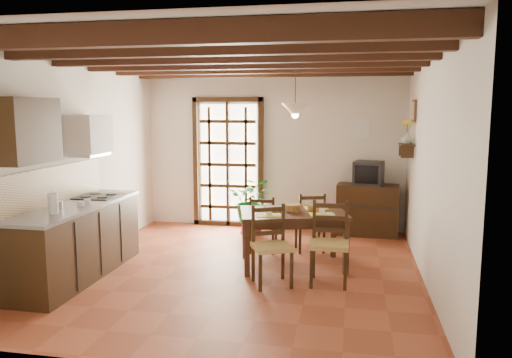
% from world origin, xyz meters
% --- Properties ---
extents(ground_plane, '(5.00, 5.00, 0.00)m').
position_xyz_m(ground_plane, '(0.00, 0.00, 0.00)').
color(ground_plane, brown).
extents(room_shell, '(4.52, 5.02, 2.81)m').
position_xyz_m(room_shell, '(0.00, 0.00, 1.82)').
color(room_shell, silver).
rests_on(room_shell, ground_plane).
extents(ceiling_beams, '(4.50, 4.34, 0.20)m').
position_xyz_m(ceiling_beams, '(0.00, 0.00, 2.69)').
color(ceiling_beams, black).
rests_on(ceiling_beams, room_shell).
extents(french_door, '(1.26, 0.11, 2.32)m').
position_xyz_m(french_door, '(-0.80, 2.45, 1.18)').
color(french_door, white).
rests_on(french_door, ground_plane).
extents(kitchen_counter, '(0.64, 2.25, 1.38)m').
position_xyz_m(kitchen_counter, '(-1.96, -0.60, 0.47)').
color(kitchen_counter, black).
rests_on(kitchen_counter, ground_plane).
extents(upper_cabinet, '(0.35, 0.80, 0.70)m').
position_xyz_m(upper_cabinet, '(-2.08, -1.30, 1.85)').
color(upper_cabinet, black).
rests_on(upper_cabinet, room_shell).
extents(range_hood, '(0.38, 0.60, 0.54)m').
position_xyz_m(range_hood, '(-2.05, -0.05, 1.73)').
color(range_hood, white).
rests_on(range_hood, room_shell).
extents(counter_items, '(0.50, 1.43, 0.25)m').
position_xyz_m(counter_items, '(-1.95, -0.51, 0.96)').
color(counter_items, black).
rests_on(counter_items, kitchen_counter).
extents(dining_table, '(1.54, 1.18, 0.74)m').
position_xyz_m(dining_table, '(0.61, 0.34, 0.65)').
color(dining_table, '#371F12').
rests_on(dining_table, ground_plane).
extents(chair_near_left, '(0.57, 0.56, 0.94)m').
position_xyz_m(chair_near_left, '(0.45, -0.42, 0.30)').
color(chair_near_left, tan).
rests_on(chair_near_left, ground_plane).
extents(chair_near_right, '(0.46, 0.44, 0.98)m').
position_xyz_m(chair_near_right, '(1.12, -0.25, 0.31)').
color(chair_near_right, tan).
rests_on(chair_near_right, ground_plane).
extents(chair_far_left, '(0.39, 0.37, 0.84)m').
position_xyz_m(chair_far_left, '(0.11, 0.93, 0.26)').
color(chair_far_left, tan).
rests_on(chair_far_left, ground_plane).
extents(chair_far_right, '(0.50, 0.48, 0.88)m').
position_xyz_m(chair_far_right, '(0.77, 1.10, 0.28)').
color(chair_far_right, tan).
rests_on(chair_far_right, ground_plane).
extents(table_setting, '(0.99, 0.66, 0.09)m').
position_xyz_m(table_setting, '(0.61, 0.34, 0.76)').
color(table_setting, yellow).
rests_on(table_setting, dining_table).
extents(table_bowl, '(0.25, 0.25, 0.05)m').
position_xyz_m(table_bowl, '(0.36, 0.33, 0.77)').
color(table_bowl, white).
rests_on(table_bowl, dining_table).
extents(sideboard, '(1.02, 0.51, 0.85)m').
position_xyz_m(sideboard, '(1.62, 2.23, 0.42)').
color(sideboard, black).
rests_on(sideboard, ground_plane).
extents(crt_tv, '(0.52, 0.50, 0.39)m').
position_xyz_m(crt_tv, '(1.62, 2.22, 1.04)').
color(crt_tv, black).
rests_on(crt_tv, sideboard).
extents(fuse_box, '(0.25, 0.03, 0.32)m').
position_xyz_m(fuse_box, '(1.50, 2.48, 1.75)').
color(fuse_box, white).
rests_on(fuse_box, room_shell).
extents(plant_pot, '(0.37, 0.37, 0.23)m').
position_xyz_m(plant_pot, '(-0.29, 1.96, 0.11)').
color(plant_pot, maroon).
rests_on(plant_pot, ground_plane).
extents(potted_plant, '(2.02, 1.81, 2.00)m').
position_xyz_m(potted_plant, '(-0.29, 1.96, 0.57)').
color(potted_plant, '#144C19').
rests_on(potted_plant, ground_plane).
extents(wall_shelf, '(0.20, 0.42, 0.20)m').
position_xyz_m(wall_shelf, '(2.14, 1.60, 1.51)').
color(wall_shelf, black).
rests_on(wall_shelf, room_shell).
extents(shelf_vase, '(0.15, 0.15, 0.15)m').
position_xyz_m(shelf_vase, '(2.14, 1.60, 1.65)').
color(shelf_vase, '#B2BFB2').
rests_on(shelf_vase, wall_shelf).
extents(shelf_flowers, '(0.14, 0.14, 0.36)m').
position_xyz_m(shelf_flowers, '(2.14, 1.60, 1.86)').
color(shelf_flowers, yellow).
rests_on(shelf_flowers, shelf_vase).
extents(framed_picture, '(0.03, 0.32, 0.32)m').
position_xyz_m(framed_picture, '(2.22, 1.60, 2.05)').
color(framed_picture, brown).
rests_on(framed_picture, room_shell).
extents(pendant_lamp, '(0.36, 0.36, 0.84)m').
position_xyz_m(pendant_lamp, '(0.61, 0.44, 2.08)').
color(pendant_lamp, black).
rests_on(pendant_lamp, room_shell).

